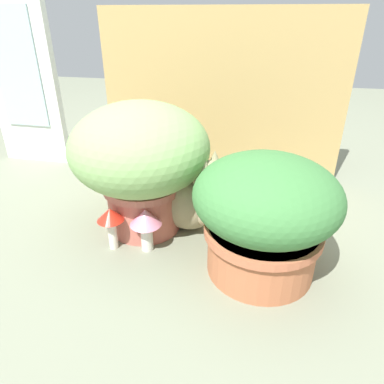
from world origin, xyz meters
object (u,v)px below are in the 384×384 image
Objects in this scene: cat at (186,197)px; grass_planter at (141,158)px; leafy_planter at (265,213)px; mushroom_ornament_red at (111,219)px; mushroom_ornament_pink at (147,221)px.

grass_planter is at bearing -168.58° from cat.
leafy_planter reaches higher than cat.
leafy_planter is (0.41, -0.15, -0.07)m from grass_planter.
cat is at bearing 40.19° from mushroom_ornament_red.
mushroom_ornament_pink is (0.11, 0.02, -0.00)m from mushroom_ornament_red.
grass_planter is 0.21m from cat.
grass_planter is 0.22m from mushroom_ornament_red.
cat is 0.18m from mushroom_ornament_pink.
cat is (0.15, 0.03, -0.15)m from grass_planter.
cat is at bearing 11.42° from grass_planter.
leafy_planter reaches higher than mushroom_ornament_pink.
leafy_planter is 2.71× the size of mushroom_ornament_pink.
cat is (-0.27, 0.18, -0.08)m from leafy_planter.
grass_planter reaches higher than leafy_planter.
grass_planter reaches higher than cat.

